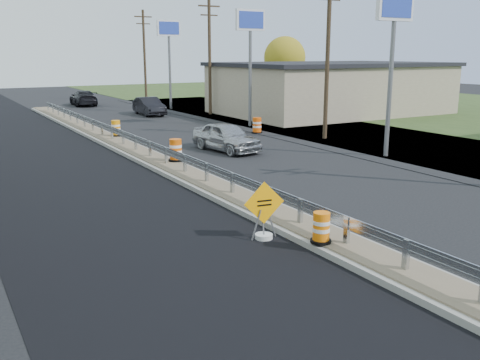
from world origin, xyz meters
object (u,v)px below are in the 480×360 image
barrel_median_far (116,129)px  car_dark_mid (149,106)px  car_silver (226,137)px  barrel_median_near (321,228)px  barrel_shoulder_near (257,126)px  caution_sign (264,225)px  car_dark_far (83,98)px  barrel_median_mid (176,151)px

barrel_median_far → car_dark_mid: (6.45, 11.40, 0.06)m
car_silver → barrel_median_near: bearing=-117.4°
barrel_median_far → car_silver: 7.59m
barrel_median_far → barrel_shoulder_near: barrel_median_far is taller
caution_sign → car_dark_far: (5.78, 41.62, 0.32)m
barrel_median_far → caution_sign: bearing=-95.7°
barrel_median_near → barrel_shoulder_near: barrel_median_near is taller
barrel_shoulder_near → car_dark_mid: bearing=99.4°
barrel_shoulder_near → car_silver: car_silver is taller
barrel_median_mid → car_dark_far: 31.53m
barrel_median_near → car_dark_far: car_dark_far is taller
barrel_median_near → car_dark_mid: bearing=76.7°
barrel_median_far → car_silver: (3.85, -6.54, 0.07)m
barrel_median_near → barrel_shoulder_near: bearing=62.4°
barrel_median_far → car_silver: car_silver is taller
barrel_median_near → barrel_median_mid: (1.10, 11.83, 0.10)m
barrel_median_near → caution_sign: bearing=117.9°
car_silver → car_dark_far: 29.07m
barrel_shoulder_near → car_silver: (-4.80, -4.59, 0.27)m
caution_sign → barrel_median_far: (1.90, 19.09, 0.26)m
barrel_median_far → car_dark_far: (3.88, 22.53, 0.06)m
caution_sign → car_silver: bearing=74.5°
barrel_median_near → barrel_shoulder_near: (9.75, 18.64, -0.14)m
barrel_median_far → car_dark_mid: 13.10m
barrel_median_far → car_dark_mid: car_dark_mid is taller
caution_sign → car_dark_far: size_ratio=0.32×
car_silver → car_dark_mid: car_silver is taller
barrel_median_mid → car_silver: size_ratio=0.23×
barrel_median_far → barrel_shoulder_near: size_ratio=0.93×
barrel_median_far → barrel_shoulder_near: (8.65, -1.96, -0.19)m
car_silver → car_dark_mid: (2.60, 17.94, -0.02)m
car_silver → car_dark_far: car_silver is taller
barrel_median_near → car_dark_far: bearing=83.4°
caution_sign → car_dark_mid: bearing=83.8°
caution_sign → barrel_median_near: 1.71m
car_dark_far → car_dark_mid: bearing=107.3°
barrel_median_near → barrel_median_mid: 11.88m
barrel_median_near → car_silver: bearing=70.6°
car_dark_mid → car_dark_far: 11.43m
car_dark_far → barrel_median_far: bearing=84.5°
caution_sign → barrel_shoulder_near: caution_sign is taller
car_dark_mid → barrel_median_far: bearing=-117.5°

